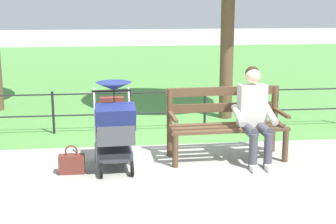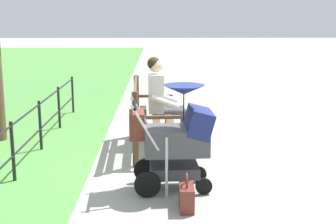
# 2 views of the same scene
# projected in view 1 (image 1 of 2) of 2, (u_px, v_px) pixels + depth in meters

# --- Properties ---
(ground_plane) EXTENTS (60.00, 60.00, 0.00)m
(ground_plane) POSITION_uv_depth(u_px,v_px,m) (182.00, 161.00, 6.68)
(ground_plane) COLOR #9E9B93
(grass_lawn) EXTENTS (40.00, 16.00, 0.01)m
(grass_lawn) POSITION_uv_depth(u_px,v_px,m) (141.00, 70.00, 15.20)
(grass_lawn) COLOR #518E42
(grass_lawn) RESTS_ON ground
(park_bench) EXTENTS (1.62, 0.66, 0.96)m
(park_bench) POSITION_uv_depth(u_px,v_px,m) (226.00, 120.00, 6.75)
(park_bench) COLOR brown
(park_bench) RESTS_ON ground
(person_on_bench) EXTENTS (0.55, 0.74, 1.28)m
(person_on_bench) POSITION_uv_depth(u_px,v_px,m) (254.00, 112.00, 6.54)
(person_on_bench) COLOR #42424C
(person_on_bench) RESTS_ON ground
(stroller) EXTENTS (0.55, 0.91, 1.15)m
(stroller) POSITION_uv_depth(u_px,v_px,m) (114.00, 125.00, 6.23)
(stroller) COLOR black
(stroller) RESTS_ON ground
(handbag) EXTENTS (0.32, 0.14, 0.37)m
(handbag) POSITION_uv_depth(u_px,v_px,m) (72.00, 163.00, 6.19)
(handbag) COLOR brown
(handbag) RESTS_ON ground
(park_fence) EXTENTS (6.26, 0.04, 0.70)m
(park_fence) POSITION_uv_depth(u_px,v_px,m) (168.00, 106.00, 8.16)
(park_fence) COLOR black
(park_fence) RESTS_ON ground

